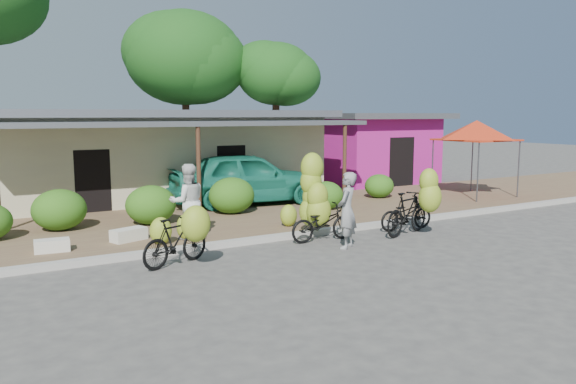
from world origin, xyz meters
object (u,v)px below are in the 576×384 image
Objects in this scene: tree_near_right at (271,72)px; bike_right at (413,208)px; bike_far_right at (406,214)px; sack_far at (52,246)px; tree_center_right at (180,56)px; teal_van at (247,178)px; sack_near at (129,235)px; bystander at (188,202)px; red_canopy at (476,130)px; vendor at (347,210)px; bike_left at (180,238)px; bike_center at (318,207)px.

bike_right is at bearing -103.98° from tree_near_right.
bike_right is 0.80m from bike_far_right.
sack_far is at bearing -136.36° from tree_near_right.
teal_van is at bearing -97.10° from tree_center_right.
bike_far_right is at bearing -16.05° from sack_near.
bike_right is 5.86m from bystander.
bike_right is at bearing -150.64° from red_canopy.
teal_van is at bearing -1.47° from bike_right.
red_canopy reaches higher than vendor.
sack_near is at bearing 76.67° from bike_far_right.
tree_near_right is 14.49m from bike_far_right.
tree_center_right reaches higher than vendor.
red_canopy is 13.57m from bike_left.
bike_center is at bearing -14.10° from sack_far.
sack_near is (-6.78, 2.70, -0.48)m from bike_right.
sack_far is 7.90m from teal_van.
vendor is at bearing -33.55° from sack_near.
tree_near_right is 3.70× the size of vendor.
bike_far_right is at bearing -11.47° from sack_far.
bike_left is at bearing -125.60° from tree_near_right.
bike_left is at bearing 149.93° from teal_van.
bike_far_right is at bearing -107.07° from bike_left.
bike_left is 4.06m from vendor.
bike_center reaches higher than sack_far.
tree_near_right is 1.95× the size of red_canopy.
tree_near_right is at bearing -56.32° from bike_left.
sack_far is at bearing 0.04° from bystander.
red_canopy is at bearing -77.35° from bike_right.
sack_near is at bearing -132.35° from tree_near_right.
tree_near_right is at bearing -26.57° from tree_center_right.
sack_near is at bearing -16.82° from bystander.
red_canopy reaches higher than teal_van.
tree_near_right is 15.94m from vendor.
bystander is (3.13, -0.31, 0.80)m from sack_far.
vendor is at bearing -117.21° from bike_left.
bike_center is at bearing -162.73° from red_canopy.
tree_near_right is 3.07× the size of bike_center.
bystander is (-3.11, 2.39, 0.14)m from vendor.
vendor reaches higher than sack_near.
sack_near is at bearing 70.22° from bike_center.
bike_left is 4.02m from bike_center.
vendor is (-2.34, -0.24, 0.17)m from bike_right.
red_canopy is at bearing 4.72° from sack_far.
sack_near is (-0.42, 2.49, -0.35)m from bike_left.
sack_near is 1.81m from sack_far.
sack_near is 1.64m from bystander.
bike_far_right is at bearing -103.11° from tree_near_right.
bike_far_right is 0.94× the size of bystander.
red_canopy reaches higher than bike_left.
red_canopy is at bearing 4.32° from sack_near.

